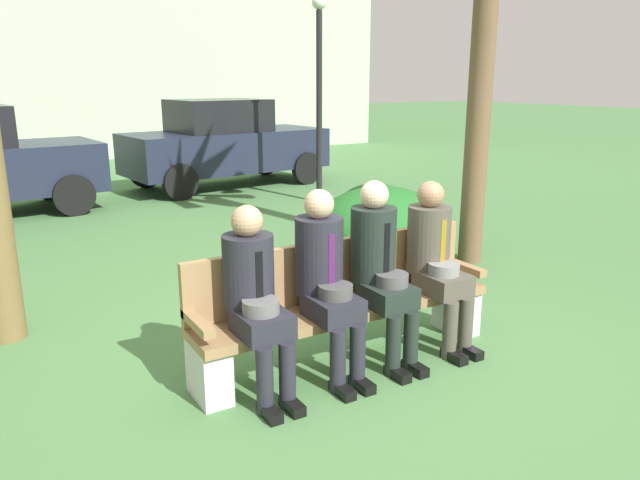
{
  "coord_description": "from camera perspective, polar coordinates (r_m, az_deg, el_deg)",
  "views": [
    {
      "loc": [
        -2.39,
        -3.6,
        2.06
      ],
      "look_at": [
        -0.08,
        0.28,
        0.85
      ],
      "focal_mm": 33.92,
      "sensor_mm": 36.0,
      "label": 1
    }
  ],
  "objects": [
    {
      "name": "street_lamp",
      "position": [
        10.25,
        -0.08,
        15.07
      ],
      "size": [
        0.24,
        0.24,
        3.36
      ],
      "color": "black",
      "rests_on": "ground"
    },
    {
      "name": "park_bench",
      "position": [
        4.53,
        2.21,
        -5.99
      ],
      "size": [
        2.38,
        0.44,
        0.9
      ],
      "color": "#99754C",
      "rests_on": "ground"
    },
    {
      "name": "shrub_mid_lawn",
      "position": [
        8.3,
        5.27,
        2.98
      ],
      "size": [
        1.1,
        1.01,
        0.69
      ],
      "primitive_type": "ellipsoid",
      "color": "#296F33",
      "rests_on": "ground"
    },
    {
      "name": "parked_car_far",
      "position": [
        12.05,
        -8.95,
        8.98
      ],
      "size": [
        4.06,
        2.08,
        1.68
      ],
      "color": "#1E2338",
      "rests_on": "ground"
    },
    {
      "name": "seated_man_rightmost",
      "position": [
        4.79,
        10.87,
        -1.5
      ],
      "size": [
        0.34,
        0.72,
        1.3
      ],
      "color": "#4C473D",
      "rests_on": "ground"
    },
    {
      "name": "seated_man_centerleft",
      "position": [
        4.21,
        0.55,
        -3.33
      ],
      "size": [
        0.34,
        0.72,
        1.33
      ],
      "color": "#23232D",
      "rests_on": "ground"
    },
    {
      "name": "seated_man_centerright",
      "position": [
        4.46,
        5.68,
        -2.21
      ],
      "size": [
        0.34,
        0.72,
        1.35
      ],
      "color": "#1E2823",
      "rests_on": "ground"
    },
    {
      "name": "shrub_far_lawn",
      "position": [
        7.81,
        7.73,
        1.74
      ],
      "size": [
        0.92,
        0.85,
        0.58
      ],
      "primitive_type": "ellipsoid",
      "color": "#2A6031",
      "rests_on": "ground"
    },
    {
      "name": "ground_plane",
      "position": [
        4.79,
        2.55,
        -10.51
      ],
      "size": [
        80.0,
        80.0,
        0.0
      ],
      "primitive_type": "plane",
      "color": "#487842"
    },
    {
      "name": "shrub_near_bench",
      "position": [
        6.53,
        5.78,
        0.88
      ],
      "size": [
        1.52,
        1.4,
        0.95
      ],
      "primitive_type": "ellipsoid",
      "color": "#206023",
      "rests_on": "ground"
    },
    {
      "name": "seated_man_leftmost",
      "position": [
        3.97,
        -6.15,
        -4.95
      ],
      "size": [
        0.34,
        0.72,
        1.28
      ],
      "color": "#23232D",
      "rests_on": "ground"
    }
  ]
}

